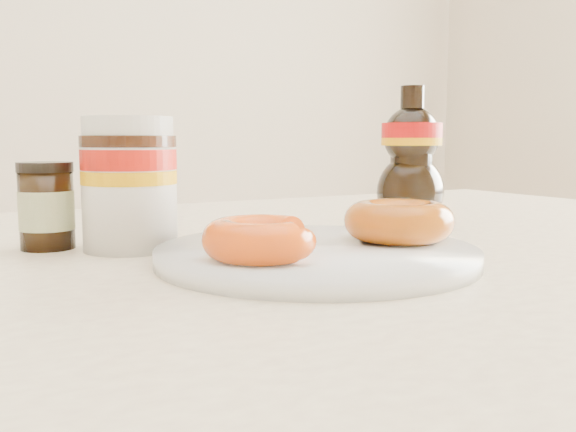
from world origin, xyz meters
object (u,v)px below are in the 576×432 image
dining_table (272,329)px  nutella_jar (129,178)px  donut_bitten (260,239)px  syrup_bottle (411,156)px  dark_jar (47,207)px  donut_whole (399,221)px  plate (316,254)px

dining_table → nutella_jar: 0.20m
donut_bitten → nutella_jar: 0.18m
dining_table → syrup_bottle: 0.29m
dining_table → donut_bitten: size_ratio=15.62×
nutella_jar → syrup_bottle: syrup_bottle is taller
nutella_jar → dark_jar: nutella_jar is taller
donut_whole → dark_jar: bearing=145.1°
dining_table → donut_whole: 0.17m
donut_bitten → syrup_bottle: syrup_bottle is taller
plate → nutella_jar: (-0.12, 0.14, 0.06)m
dark_jar → dining_table: bearing=-26.2°
dining_table → dark_jar: size_ratio=16.76×
donut_bitten → syrup_bottle: size_ratio=0.53×
plate → donut_whole: 0.09m
donut_bitten → dark_jar: size_ratio=1.07×
nutella_jar → dark_jar: bearing=147.8°
donut_whole → nutella_jar: 0.26m
nutella_jar → dark_jar: 0.09m
donut_bitten → syrup_bottle: 0.35m
dining_table → donut_bitten: (-0.07, -0.12, 0.11)m
plate → syrup_bottle: size_ratio=1.63×
plate → donut_bitten: bearing=-158.2°
donut_whole → nutella_jar: size_ratio=0.79×
nutella_jar → plate: bearing=-49.7°
donut_bitten → dark_jar: 0.25m
dining_table → donut_bitten: donut_bitten is taller
plate → syrup_bottle: (0.23, 0.15, 0.08)m
donut_whole → plate: bearing=176.5°
donut_bitten → syrup_bottle: bearing=19.4°
donut_whole → syrup_bottle: syrup_bottle is taller
plate → donut_whole: (0.08, -0.01, 0.02)m
donut_whole → nutella_jar: (-0.21, 0.15, 0.04)m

